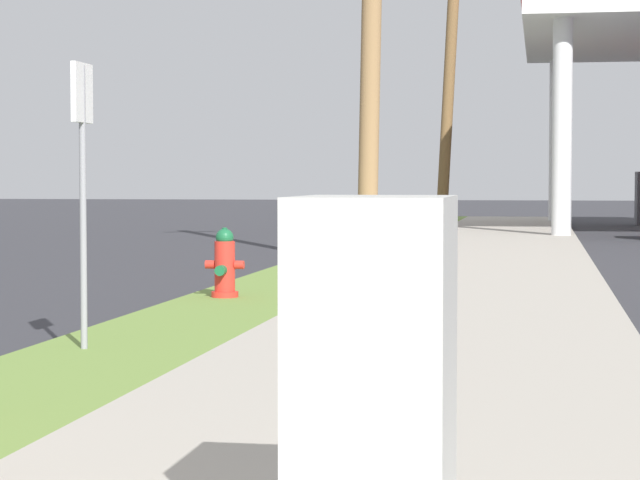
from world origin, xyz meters
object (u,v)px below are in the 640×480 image
fire_hydrant_third (349,231)px  street_sign_post (82,145)px  fire_hydrant_second (225,267)px  utility_cabinet (374,396)px  utility_pole_background (451,36)px

fire_hydrant_third → street_sign_post: (0.03, -13.50, 1.19)m
fire_hydrant_second → utility_cabinet: bearing=-73.0°
utility_cabinet → fire_hydrant_third: bearing=98.8°
fire_hydrant_second → utility_pole_background: 23.32m
utility_cabinet → street_sign_post: bearing=119.7°
utility_pole_background → street_sign_post: size_ratio=4.89×
utility_pole_background → utility_cabinet: 32.32m
utility_pole_background → utility_cabinet: bearing=-86.5°
fire_hydrant_third → street_sign_post: street_sign_post is taller
fire_hydrant_third → utility_cabinet: bearing=-81.2°
fire_hydrant_second → fire_hydrant_third: bearing=90.3°
utility_cabinet → street_sign_post: 5.76m
utility_pole_background → utility_cabinet: size_ratio=8.58×
fire_hydrant_third → utility_cabinet: (2.84, -18.43, 0.24)m
fire_hydrant_second → utility_cabinet: utility_cabinet is taller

